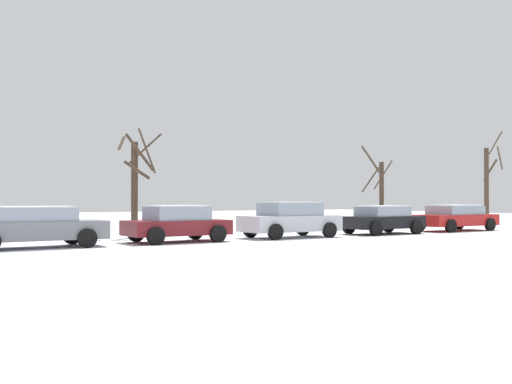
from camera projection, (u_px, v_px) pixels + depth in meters
The scene contains 8 objects.
parked_car_gray at pixel (34, 226), 19.91m from camera, with size 4.62×2.07×1.38m.
parked_car_maroon at pixel (177, 223), 22.62m from camera, with size 3.87×2.17×1.38m.
parked_car_silver at pixel (290, 219), 25.26m from camera, with size 4.25×2.15×1.50m.
parked_car_black at pixel (383, 219), 27.84m from camera, with size 3.92×2.08×1.32m.
parked_car_red at pixel (455, 217), 30.66m from camera, with size 4.63×2.23×1.32m.
tree_far_left at pixel (135, 182), 25.44m from camera, with size 2.01×2.12×4.53m.
tree_far_mid at pixel (380, 191), 31.77m from camera, with size 1.59×1.67×4.43m.
tree_far_right at pixel (488, 183), 38.27m from camera, with size 1.54×1.70×5.87m.
Camera 1 is at (0.48, -12.64, 1.62)m, focal length 42.37 mm.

